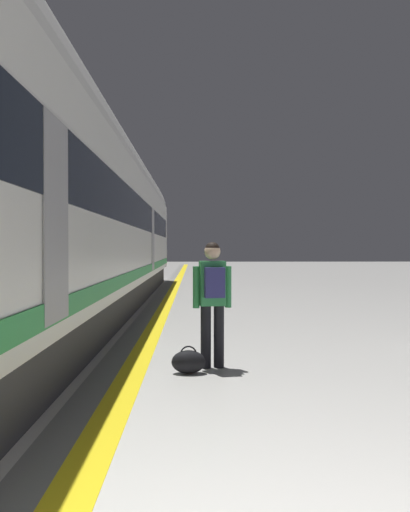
% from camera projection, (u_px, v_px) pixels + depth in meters
% --- Properties ---
extents(safety_line_strip, '(0.36, 80.00, 0.01)m').
position_uv_depth(safety_line_strip, '(156.00, 324.00, 11.34)').
color(safety_line_strip, yellow).
rests_on(safety_line_strip, ground).
extents(tactile_edge_band, '(0.52, 80.00, 0.01)m').
position_uv_depth(tactile_edge_band, '(143.00, 324.00, 11.33)').
color(tactile_edge_band, slate).
rests_on(tactile_edge_band, ground).
extents(high_speed_train, '(2.94, 35.03, 4.97)m').
position_uv_depth(high_speed_train, '(52.00, 203.00, 10.53)').
color(high_speed_train, '#38383D').
rests_on(high_speed_train, ground).
extents(passenger_near, '(0.53, 0.37, 1.70)m').
position_uv_depth(passenger_near, '(213.00, 293.00, 7.17)').
color(passenger_near, black).
rests_on(passenger_near, ground).
extents(duffel_bag_near, '(0.44, 0.26, 0.36)m').
position_uv_depth(duffel_bag_near, '(188.00, 362.00, 6.87)').
color(duffel_bag_near, black).
rests_on(duffel_bag_near, ground).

